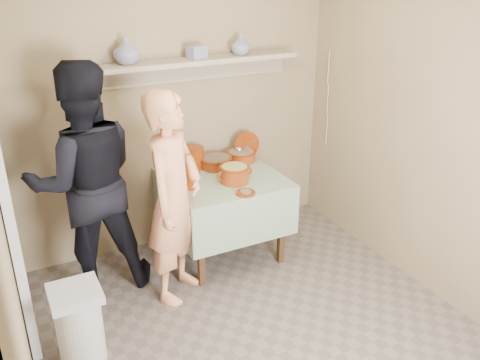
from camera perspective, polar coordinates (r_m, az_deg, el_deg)
ground at (r=3.74m, az=3.35°, el=-18.13°), size 3.50×3.50×0.00m
tile_panel at (r=3.65m, az=-24.68°, el=-2.76°), size 0.06×0.70×2.00m
plate_stack_a at (r=4.48m, az=-6.65°, el=2.04°), size 0.14×0.14×0.19m
plate_stack_b at (r=4.55m, az=-5.09°, el=2.54°), size 0.17×0.17×0.20m
bowl_stack at (r=4.17m, az=-5.66°, el=0.09°), size 0.15×0.15×0.15m
empty_bowl at (r=4.38m, az=-5.51°, el=0.58°), size 0.16×0.16×0.05m
propped_lid at (r=4.78m, az=0.75°, el=3.93°), size 0.26×0.05×0.26m
vase_right at (r=4.55m, az=0.07°, el=14.97°), size 0.22×0.22×0.18m
vase_left at (r=4.21m, az=-12.66°, el=13.99°), size 0.26×0.26×0.21m
ceramic_box at (r=4.38m, az=-4.88°, el=14.10°), size 0.18×0.15×0.11m
person_cook at (r=3.85m, az=-7.41°, el=-2.12°), size 0.71×0.71×1.66m
person_helper at (r=4.05m, az=-16.95°, el=-0.20°), size 0.93×0.74×1.85m
room_shell at (r=2.93m, az=4.09°, el=6.09°), size 3.04×3.54×2.62m
serving_table at (r=4.45m, az=-1.96°, el=-0.97°), size 0.97×0.97×0.76m
cazuela_meat_a at (r=4.57m, az=-2.75°, el=2.12°), size 0.30×0.30×0.10m
cazuela_meat_b at (r=4.71m, az=0.15°, el=2.81°), size 0.28×0.28×0.10m
ladle at (r=4.70m, az=-0.06°, el=3.46°), size 0.08×0.26×0.19m
cazuela_rice at (r=4.25m, az=-0.60°, el=0.83°), size 0.33×0.25×0.14m
front_plate at (r=4.06m, az=0.63°, el=-1.43°), size 0.16×0.16×0.03m
wall_shelf at (r=4.44m, az=-4.85°, el=12.92°), size 1.80×0.25×0.21m
trash_bin at (r=3.62m, az=-17.57°, el=-15.23°), size 0.32×0.32×0.56m
electrical_cord at (r=5.01m, az=9.81°, el=8.91°), size 0.01×0.05×0.90m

